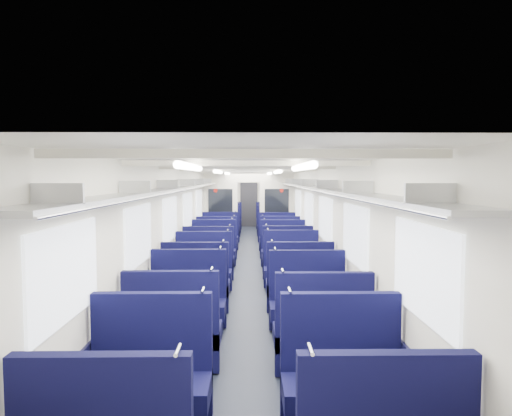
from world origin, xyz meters
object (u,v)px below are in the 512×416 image
at_px(seat_23, 272,227).
at_px(seat_7, 308,308).
at_px(seat_5, 322,339).
at_px(seat_21, 274,231).
at_px(seat_16, 217,246).
at_px(bulkhead, 249,207).
at_px(seat_12, 209,262).
at_px(seat_24, 227,224).
at_px(end_door, 249,204).
at_px(seat_18, 220,239).
at_px(seat_4, 173,337).
at_px(seat_19, 277,240).
at_px(seat_9, 299,289).
at_px(seat_10, 203,274).
at_px(seat_3, 343,387).
at_px(seat_25, 270,224).
at_px(seat_17, 280,245).
at_px(seat_27, 269,221).
at_px(seat_6, 188,307).
at_px(seat_15, 283,253).
at_px(seat_26, 228,221).
at_px(seat_2, 150,387).
at_px(seat_14, 214,253).
at_px(seat_22, 225,228).
at_px(seat_20, 224,231).
at_px(seat_11, 292,272).
at_px(seat_8, 196,289).
at_px(seat_13, 287,261).

bearing_deg(seat_23, seat_7, -90.00).
xyz_separation_m(seat_5, seat_21, (0.00, 10.11, 0.00)).
bearing_deg(seat_16, bulkhead, 69.79).
relative_size(seat_12, seat_24, 1.00).
distance_m(end_door, seat_18, 6.86).
relative_size(end_door, seat_4, 1.70).
height_order(seat_18, seat_19, same).
height_order(end_door, seat_9, end_door).
bearing_deg(seat_24, seat_5, -82.48).
relative_size(seat_10, seat_21, 1.00).
xyz_separation_m(seat_7, seat_23, (0.00, 10.14, 0.00)).
xyz_separation_m(seat_3, seat_25, (0.00, 13.55, 0.00)).
xyz_separation_m(seat_17, seat_27, (0.00, 6.60, 0.00)).
bearing_deg(seat_6, seat_15, 69.54).
xyz_separation_m(seat_10, seat_26, (0.00, 10.11, 0.00)).
bearing_deg(end_door, seat_26, -119.82).
relative_size(seat_2, seat_21, 1.00).
distance_m(seat_14, seat_22, 5.38).
bearing_deg(seat_19, seat_21, 90.00).
height_order(bulkhead, seat_23, bulkhead).
xyz_separation_m(seat_4, seat_25, (1.66, 12.30, 0.00)).
xyz_separation_m(seat_3, seat_17, (0.00, 8.22, 0.00)).
height_order(seat_2, seat_12, same).
xyz_separation_m(seat_20, seat_22, (0.00, 1.09, 0.00)).
height_order(seat_6, seat_11, same).
height_order(seat_3, seat_8, same).
xyz_separation_m(bulkhead, seat_17, (0.83, -2.17, -0.87)).
bearing_deg(seat_10, bulkhead, 81.87).
bearing_deg(seat_4, seat_20, 90.00).
xyz_separation_m(seat_5, seat_22, (-1.66, 11.21, 0.00)).
bearing_deg(seat_14, bulkhead, 76.32).
bearing_deg(seat_16, seat_8, -90.00).
height_order(seat_2, seat_19, same).
xyz_separation_m(seat_17, seat_19, (0.00, 0.98, 0.00)).
xyz_separation_m(seat_2, seat_12, (0.00, 5.72, 0.00)).
relative_size(seat_11, seat_18, 1.00).
relative_size(seat_22, seat_26, 1.00).
relative_size(seat_5, seat_12, 1.00).
height_order(seat_7, seat_21, same).
relative_size(seat_13, seat_26, 1.00).
height_order(seat_10, seat_13, same).
bearing_deg(seat_13, seat_24, 101.88).
distance_m(seat_15, seat_17, 1.33).
distance_m(seat_2, seat_22, 12.34).
bearing_deg(seat_23, seat_16, -110.88).
bearing_deg(seat_8, seat_23, 79.60).
distance_m(seat_7, seat_23, 10.14).
height_order(seat_6, seat_24, same).
bearing_deg(seat_4, seat_21, 80.59).
xyz_separation_m(bulkhead, seat_12, (-0.83, -4.65, -0.87)).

